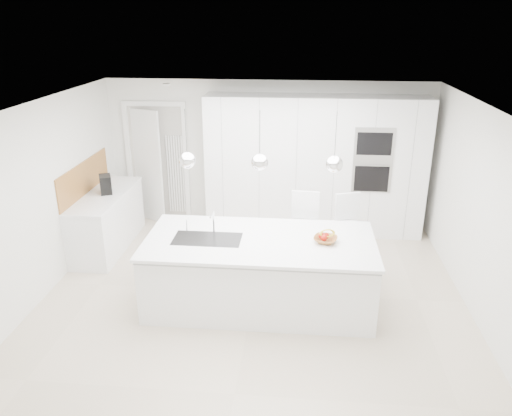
# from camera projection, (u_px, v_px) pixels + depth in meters

# --- Properties ---
(floor) EXTENTS (5.50, 5.50, 0.00)m
(floor) POSITION_uv_depth(u_px,v_px,m) (254.00, 292.00, 6.72)
(floor) COLOR beige
(floor) RESTS_ON ground
(wall_back) EXTENTS (5.50, 0.00, 5.50)m
(wall_back) POSITION_uv_depth(u_px,v_px,m) (268.00, 154.00, 8.59)
(wall_back) COLOR white
(wall_back) RESTS_ON ground
(wall_left) EXTENTS (0.00, 5.00, 5.00)m
(wall_left) POSITION_uv_depth(u_px,v_px,m) (44.00, 198.00, 6.51)
(wall_left) COLOR white
(wall_left) RESTS_ON ground
(ceiling) EXTENTS (5.50, 5.50, 0.00)m
(ceiling) POSITION_uv_depth(u_px,v_px,m) (254.00, 105.00, 5.82)
(ceiling) COLOR white
(ceiling) RESTS_ON wall_back
(tall_cabinets) EXTENTS (3.60, 0.60, 2.30)m
(tall_cabinets) POSITION_uv_depth(u_px,v_px,m) (315.00, 166.00, 8.28)
(tall_cabinets) COLOR white
(tall_cabinets) RESTS_ON floor
(oven_stack) EXTENTS (0.62, 0.04, 1.05)m
(oven_stack) POSITION_uv_depth(u_px,v_px,m) (373.00, 161.00, 7.84)
(oven_stack) COLOR #A5A5A8
(oven_stack) RESTS_ON tall_cabinets
(doorway_frame) EXTENTS (1.11, 0.08, 2.13)m
(doorway_frame) POSITION_uv_depth(u_px,v_px,m) (158.00, 164.00, 8.81)
(doorway_frame) COLOR white
(doorway_frame) RESTS_ON floor
(hallway_door) EXTENTS (0.76, 0.38, 2.00)m
(hallway_door) POSITION_uv_depth(u_px,v_px,m) (143.00, 166.00, 8.79)
(hallway_door) COLOR white
(hallway_door) RESTS_ON floor
(radiator) EXTENTS (0.32, 0.04, 1.40)m
(radiator) POSITION_uv_depth(u_px,v_px,m) (176.00, 174.00, 8.84)
(radiator) COLOR white
(radiator) RESTS_ON floor
(left_base_cabinets) EXTENTS (0.60, 1.80, 0.86)m
(left_base_cabinets) POSITION_uv_depth(u_px,v_px,m) (107.00, 222.00, 7.89)
(left_base_cabinets) COLOR white
(left_base_cabinets) RESTS_ON floor
(left_worktop) EXTENTS (0.62, 1.82, 0.04)m
(left_worktop) POSITION_uv_depth(u_px,v_px,m) (104.00, 195.00, 7.73)
(left_worktop) COLOR white
(left_worktop) RESTS_ON left_base_cabinets
(oak_backsplash) EXTENTS (0.02, 1.80, 0.50)m
(oak_backsplash) POSITION_uv_depth(u_px,v_px,m) (84.00, 178.00, 7.66)
(oak_backsplash) COLOR #AA733A
(oak_backsplash) RESTS_ON wall_left
(island_base) EXTENTS (2.80, 1.20, 0.86)m
(island_base) POSITION_uv_depth(u_px,v_px,m) (259.00, 275.00, 6.27)
(island_base) COLOR white
(island_base) RESTS_ON floor
(island_worktop) EXTENTS (2.84, 1.40, 0.04)m
(island_worktop) POSITION_uv_depth(u_px,v_px,m) (260.00, 241.00, 6.16)
(island_worktop) COLOR white
(island_worktop) RESTS_ON island_base
(island_sink) EXTENTS (0.84, 0.44, 0.18)m
(island_sink) POSITION_uv_depth(u_px,v_px,m) (207.00, 245.00, 6.19)
(island_sink) COLOR #3F3F42
(island_sink) RESTS_ON island_worktop
(island_tap) EXTENTS (0.02, 0.02, 0.30)m
(island_tap) POSITION_uv_depth(u_px,v_px,m) (214.00, 222.00, 6.29)
(island_tap) COLOR white
(island_tap) RESTS_ON island_worktop
(pendant_left) EXTENTS (0.20, 0.20, 0.20)m
(pendant_left) POSITION_uv_depth(u_px,v_px,m) (187.00, 160.00, 5.82)
(pendant_left) COLOR white
(pendant_left) RESTS_ON ceiling
(pendant_mid) EXTENTS (0.20, 0.20, 0.20)m
(pendant_mid) POSITION_uv_depth(u_px,v_px,m) (260.00, 162.00, 5.75)
(pendant_mid) COLOR white
(pendant_mid) RESTS_ON ceiling
(pendant_right) EXTENTS (0.20, 0.20, 0.20)m
(pendant_right) POSITION_uv_depth(u_px,v_px,m) (334.00, 164.00, 5.67)
(pendant_right) COLOR white
(pendant_right) RESTS_ON ceiling
(fruit_bowl) EXTENTS (0.34, 0.34, 0.07)m
(fruit_bowl) POSITION_uv_depth(u_px,v_px,m) (325.00, 240.00, 6.06)
(fruit_bowl) COLOR #AA733A
(fruit_bowl) RESTS_ON island_worktop
(espresso_machine) EXTENTS (0.26, 0.31, 0.28)m
(espresso_machine) POSITION_uv_depth(u_px,v_px,m) (106.00, 184.00, 7.71)
(espresso_machine) COLOR black
(espresso_machine) RESTS_ON left_worktop
(bar_stool_left) EXTENTS (0.44, 0.59, 1.21)m
(bar_stool_left) POSITION_uv_depth(u_px,v_px,m) (304.00, 237.00, 6.93)
(bar_stool_left) COLOR white
(bar_stool_left) RESTS_ON floor
(bar_stool_right) EXTENTS (0.54, 0.63, 1.17)m
(bar_stool_right) POSITION_uv_depth(u_px,v_px,m) (346.00, 237.00, 6.98)
(bar_stool_right) COLOR white
(bar_stool_right) RESTS_ON floor
(apple_a) EXTENTS (0.08, 0.08, 0.08)m
(apple_a) POSITION_uv_depth(u_px,v_px,m) (324.00, 238.00, 6.03)
(apple_a) COLOR #B3160D
(apple_a) RESTS_ON fruit_bowl
(apple_b) EXTENTS (0.08, 0.08, 0.08)m
(apple_b) POSITION_uv_depth(u_px,v_px,m) (322.00, 236.00, 6.09)
(apple_b) COLOR #B3160D
(apple_b) RESTS_ON fruit_bowl
(apple_c) EXTENTS (0.08, 0.08, 0.08)m
(apple_c) POSITION_uv_depth(u_px,v_px,m) (326.00, 236.00, 6.09)
(apple_c) COLOR #B3160D
(apple_c) RESTS_ON fruit_bowl
(banana_bunch) EXTENTS (0.23, 0.16, 0.20)m
(banana_bunch) POSITION_uv_depth(u_px,v_px,m) (327.00, 233.00, 6.05)
(banana_bunch) COLOR gold
(banana_bunch) RESTS_ON fruit_bowl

